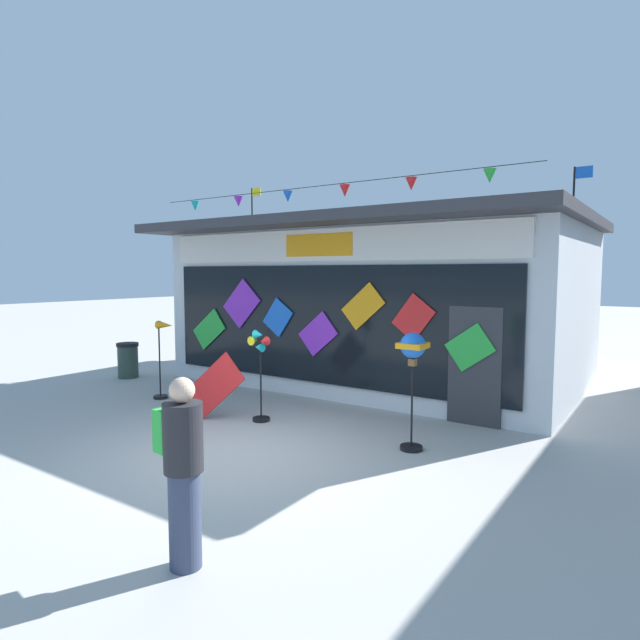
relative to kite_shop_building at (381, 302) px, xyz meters
The scene contains 8 objects.
ground_plane 6.20m from the kite_shop_building, 81.46° to the right, with size 80.00×80.00×0.00m, color #ADAAA5.
kite_shop_building is the anchor object (origin of this frame).
wind_spinner_far_left 5.14m from the kite_shop_building, 120.97° to the right, with size 0.55×0.29×1.60m.
wind_spinner_left 4.55m from the kite_shop_building, 89.55° to the right, with size 0.37×0.30×1.59m.
wind_spinner_center_left 5.21m from the kite_shop_building, 57.13° to the right, with size 0.37×0.37×1.71m.
person_near_camera 8.71m from the kite_shop_building, 73.42° to the right, with size 0.47×0.34×1.68m.
trash_bin 6.32m from the kite_shop_building, 146.60° to the right, with size 0.52×0.52×0.85m.
display_kite_on_ground 5.05m from the kite_shop_building, 98.17° to the right, with size 0.61×0.03×1.11m, color red.
Camera 1 is at (5.07, -5.42, 2.56)m, focal length 29.73 mm.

